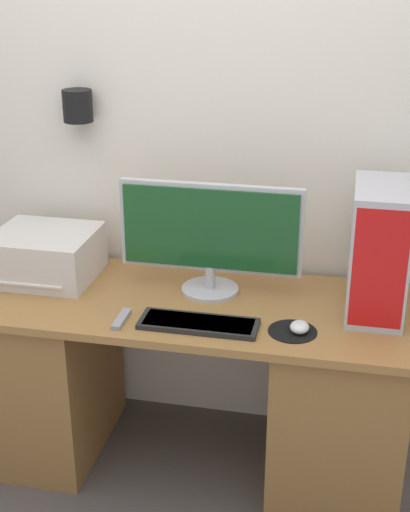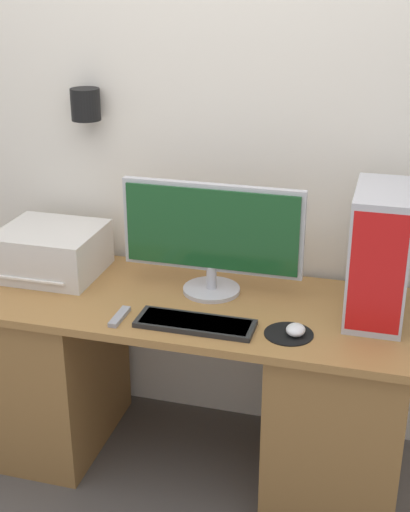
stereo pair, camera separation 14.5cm
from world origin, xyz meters
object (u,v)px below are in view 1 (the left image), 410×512
mouse (300,327)px  monitor (210,233)px  computer_tower (379,250)px  remote_control (121,319)px  keyboard (199,323)px  printer (46,255)px

mouse → monitor: bearing=144.1°
computer_tower → remote_control: computer_tower is taller
keyboard → computer_tower: (0.59, 0.25, 0.22)m
keyboard → remote_control: bearing=-175.8°
monitor → mouse: bearing=-35.9°
keyboard → computer_tower: bearing=23.2°
printer → remote_control: printer is taller
monitor → remote_control: monitor is taller
monitor → printer: 0.68m
keyboard → remote_control: size_ratio=2.90×
monitor → mouse: monitor is taller
printer → monitor: bearing=-0.1°
keyboard → mouse: (0.34, 0.02, 0.01)m
keyboard → printer: (-0.68, 0.28, 0.08)m
keyboard → monitor: bearing=93.5°
monitor → remote_control: 0.46m
computer_tower → printer: bearing=178.5°
keyboard → remote_control: (-0.27, -0.02, -0.00)m
mouse → printer: size_ratio=0.19×
monitor → computer_tower: (0.60, -0.03, -0.00)m
monitor → computer_tower: computer_tower is taller
remote_control → mouse: bearing=3.9°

